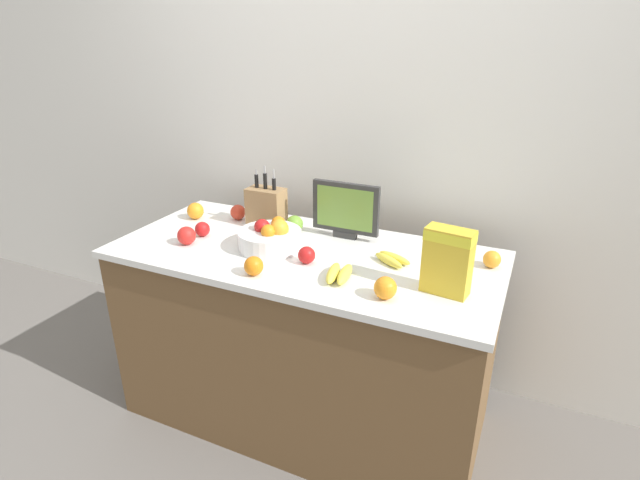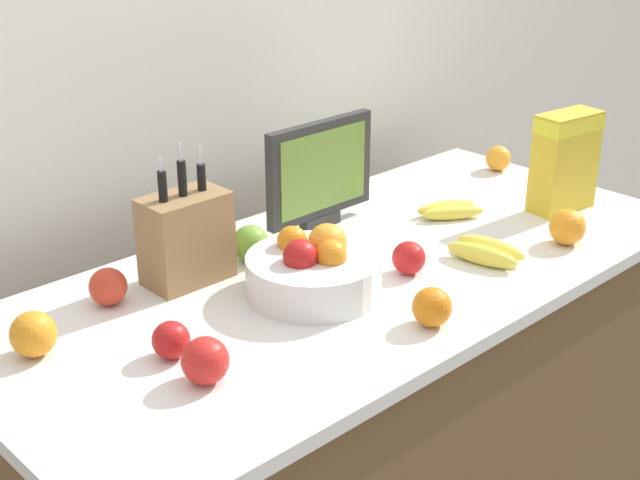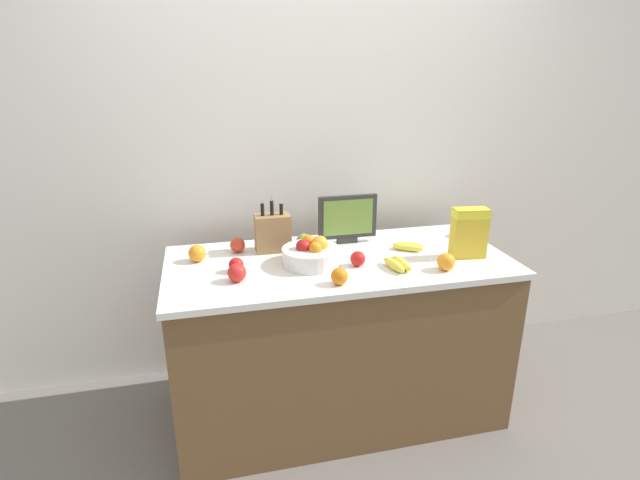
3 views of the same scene
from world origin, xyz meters
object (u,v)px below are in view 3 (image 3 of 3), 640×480
(orange_front_left, at_px, (339,276))
(orange_near_bowl, at_px, (197,253))
(apple_leftmost, at_px, (358,259))
(apple_rear, at_px, (237,273))
(knife_block, at_px, (273,233))
(cereal_box, at_px, (469,230))
(banana_bunch_left, at_px, (398,264))
(apple_by_knife_block, at_px, (236,265))
(orange_mid_left, at_px, (462,230))
(small_monitor, at_px, (348,218))
(banana_bunch_right, at_px, (408,246))
(apple_front, at_px, (304,241))
(orange_back_center, at_px, (446,262))
(apple_middle, at_px, (238,245))
(fruit_bowl, at_px, (311,254))

(orange_front_left, xyz_separation_m, orange_near_bowl, (-0.59, 0.41, 0.00))
(apple_leftmost, bearing_deg, apple_rear, -175.31)
(knife_block, distance_m, cereal_box, 0.96)
(banana_bunch_left, relative_size, orange_near_bowl, 2.16)
(apple_by_knife_block, bearing_deg, orange_mid_left, 9.66)
(small_monitor, bearing_deg, apple_rear, -149.27)
(banana_bunch_right, height_order, orange_front_left, orange_front_left)
(apple_rear, xyz_separation_m, apple_front, (0.36, 0.32, -0.00))
(apple_front, relative_size, orange_back_center, 0.98)
(knife_block, bearing_deg, apple_by_knife_block, -131.06)
(apple_middle, bearing_deg, apple_by_knife_block, -96.11)
(orange_back_center, bearing_deg, apple_leftmost, 159.17)
(orange_mid_left, bearing_deg, knife_block, 178.81)
(banana_bunch_left, distance_m, apple_rear, 0.73)
(apple_rear, relative_size, orange_back_center, 0.99)
(apple_by_knife_block, distance_m, apple_rear, 0.11)
(small_monitor, bearing_deg, cereal_box, -32.08)
(orange_front_left, xyz_separation_m, orange_mid_left, (0.82, 0.45, -0.00))
(cereal_box, xyz_separation_m, orange_near_bowl, (-1.28, 0.24, -0.09))
(knife_block, bearing_deg, banana_bunch_right, -12.62)
(orange_front_left, bearing_deg, cereal_box, 13.54)
(apple_front, distance_m, orange_mid_left, 0.88)
(apple_middle, distance_m, apple_rear, 0.36)
(apple_leftmost, bearing_deg, orange_mid_left, 21.62)
(apple_middle, relative_size, orange_mid_left, 1.08)
(cereal_box, xyz_separation_m, apple_by_knife_block, (-1.11, 0.07, -0.10))
(orange_mid_left, bearing_deg, fruit_bowl, -167.29)
(apple_leftmost, relative_size, orange_near_bowl, 0.86)
(small_monitor, distance_m, apple_by_knife_block, 0.66)
(apple_rear, distance_m, orange_mid_left, 1.28)
(apple_by_knife_block, bearing_deg, apple_rear, -92.49)
(fruit_bowl, relative_size, orange_near_bowl, 3.30)
(fruit_bowl, height_order, orange_front_left, fruit_bowl)
(banana_bunch_left, relative_size, orange_back_center, 2.18)
(fruit_bowl, distance_m, apple_rear, 0.37)
(apple_rear, relative_size, apple_front, 1.01)
(small_monitor, bearing_deg, orange_mid_left, -3.68)
(cereal_box, xyz_separation_m, apple_front, (-0.75, 0.29, -0.09))
(fruit_bowl, height_order, orange_back_center, fruit_bowl)
(cereal_box, height_order, banana_bunch_left, cereal_box)
(knife_block, bearing_deg, orange_back_center, -30.79)
(knife_block, distance_m, orange_back_center, 0.85)
(knife_block, relative_size, banana_bunch_right, 1.75)
(orange_back_center, relative_size, orange_front_left, 1.08)
(apple_rear, height_order, apple_leftmost, apple_rear)
(orange_front_left, bearing_deg, fruit_bowl, 105.39)
(knife_block, relative_size, apple_front, 3.69)
(banana_bunch_left, bearing_deg, orange_near_bowl, 161.33)
(orange_front_left, bearing_deg, orange_mid_left, 28.68)
(banana_bunch_right, relative_size, orange_near_bowl, 2.05)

